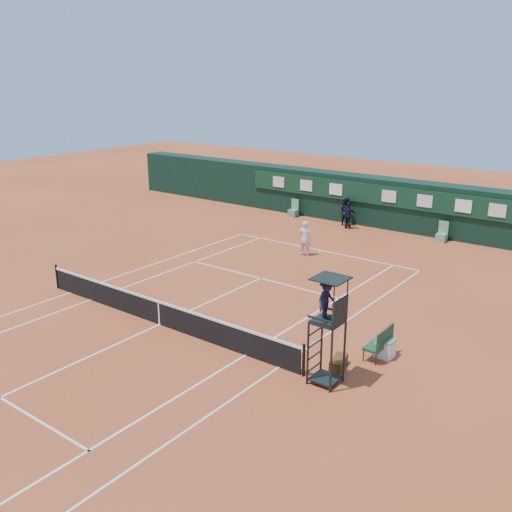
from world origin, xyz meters
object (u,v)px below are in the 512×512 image
at_px(cooler, 385,348).
at_px(player, 305,238).
at_px(umpire_chair, 328,308).
at_px(player_bench, 381,342).
at_px(tennis_net, 159,312).

relative_size(cooler, player, 0.35).
height_order(umpire_chair, player_bench, umpire_chair).
relative_size(tennis_net, umpire_chair, 3.77).
distance_m(cooler, player, 11.44).
distance_m(tennis_net, umpire_chair, 7.40).
xyz_separation_m(cooler, player, (-8.19, 7.96, 0.59)).
height_order(tennis_net, cooler, tennis_net).
xyz_separation_m(umpire_chair, cooler, (0.75, 2.66, -2.13)).
distance_m(tennis_net, player, 10.69).
distance_m(tennis_net, player_bench, 8.20).
bearing_deg(tennis_net, umpire_chair, 0.50).
xyz_separation_m(player_bench, player, (-8.09, 8.14, 0.32)).
bearing_deg(player_bench, umpire_chair, -104.77).
bearing_deg(umpire_chair, player, 125.02).
bearing_deg(cooler, umpire_chair, -105.79).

